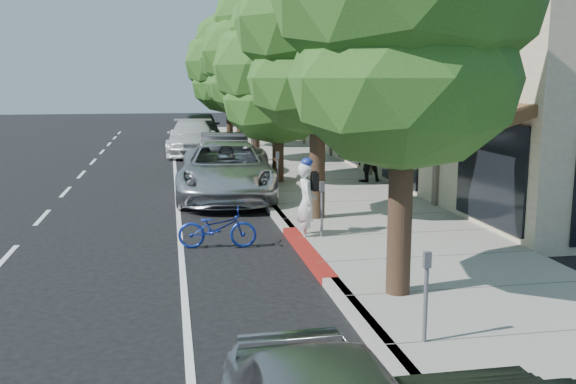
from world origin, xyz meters
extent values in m
plane|color=black|center=(0.00, 0.00, 0.00)|extent=(120.00, 120.00, 0.00)
cube|color=gray|center=(2.30, 8.00, 0.07)|extent=(4.60, 56.00, 0.15)
cube|color=#9E998E|center=(0.00, 8.00, 0.07)|extent=(0.30, 56.00, 0.15)
cube|color=maroon|center=(0.00, 1.00, 0.07)|extent=(0.32, 4.00, 0.15)
cube|color=beige|center=(9.60, 18.00, 3.50)|extent=(10.00, 36.00, 7.00)
cylinder|color=black|center=(0.90, -2.00, 1.43)|extent=(0.40, 0.40, 2.86)
ellipsoid|color=#1C4D17|center=(0.90, -2.00, 3.68)|extent=(3.71, 3.71, 2.97)
cylinder|color=black|center=(0.90, 4.00, 1.43)|extent=(0.40, 0.40, 2.87)
ellipsoid|color=#1C4D17|center=(0.90, 4.00, 3.69)|extent=(3.59, 3.59, 2.88)
ellipsoid|color=#1C4D17|center=(0.90, 4.00, 5.08)|extent=(4.23, 4.23, 3.38)
cylinder|color=black|center=(0.90, 10.00, 1.16)|extent=(0.40, 0.40, 2.32)
ellipsoid|color=#1C4D17|center=(0.90, 10.00, 2.98)|extent=(3.85, 3.85, 3.08)
ellipsoid|color=#1C4D17|center=(0.90, 10.00, 4.11)|extent=(4.53, 4.53, 3.62)
ellipsoid|color=#1C4D17|center=(0.90, 10.00, 5.30)|extent=(3.39, 3.39, 2.72)
cylinder|color=black|center=(0.90, 16.00, 1.36)|extent=(0.40, 0.40, 2.71)
ellipsoid|color=#1C4D17|center=(0.90, 16.00, 3.48)|extent=(3.98, 3.98, 3.18)
ellipsoid|color=#1C4D17|center=(0.90, 16.00, 4.80)|extent=(4.68, 4.68, 3.74)
ellipsoid|color=#1C4D17|center=(0.90, 16.00, 6.20)|extent=(3.51, 3.51, 2.81)
cylinder|color=black|center=(0.90, 22.00, 1.33)|extent=(0.40, 0.40, 2.67)
ellipsoid|color=#1C4D17|center=(0.90, 22.00, 3.43)|extent=(3.62, 3.62, 2.90)
ellipsoid|color=#1C4D17|center=(0.90, 22.00, 4.72)|extent=(4.26, 4.26, 3.41)
ellipsoid|color=#1C4D17|center=(0.90, 22.00, 6.10)|extent=(3.19, 3.19, 2.56)
cylinder|color=black|center=(0.90, 28.00, 1.33)|extent=(0.40, 0.40, 2.65)
ellipsoid|color=#1C4D17|center=(0.90, 28.00, 3.41)|extent=(4.67, 4.67, 3.73)
ellipsoid|color=#1C4D17|center=(0.90, 28.00, 4.70)|extent=(5.49, 5.49, 4.39)
ellipsoid|color=#1C4D17|center=(0.90, 28.00, 6.07)|extent=(4.12, 4.12, 3.29)
imported|color=white|center=(0.25, 2.21, 0.91)|extent=(0.51, 0.71, 1.81)
imported|color=#152C96|center=(-1.80, 2.00, 0.45)|extent=(1.77, 0.80, 0.90)
imported|color=silver|center=(-1.06, 8.00, 0.87)|extent=(3.36, 6.44, 1.73)
imported|color=black|center=(-0.78, 12.13, 0.83)|extent=(2.13, 5.15, 1.66)
imported|color=silver|center=(-1.70, 20.03, 0.83)|extent=(2.64, 5.83, 1.65)
imported|color=black|center=(-0.97, 26.00, 0.90)|extent=(2.25, 5.31, 1.79)
imported|color=black|center=(3.92, 9.43, 1.13)|extent=(1.07, 0.90, 1.97)
camera|label=1|loc=(-2.76, -11.74, 3.66)|focal=40.00mm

